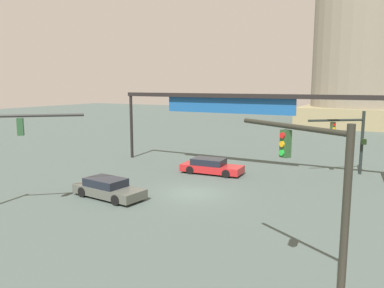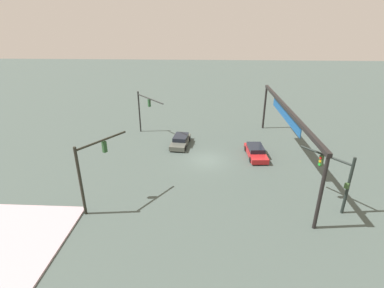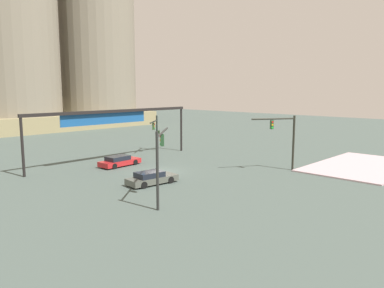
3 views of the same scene
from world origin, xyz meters
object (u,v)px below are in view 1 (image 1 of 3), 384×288
at_px(traffic_signal_near_corner, 351,135).
at_px(traffic_signal_cross_street, 319,183).
at_px(sedan_car_approaching, 211,166).
at_px(sedan_car_waiting_far, 108,188).

height_order(traffic_signal_near_corner, traffic_signal_cross_street, traffic_signal_cross_street).
distance_m(sedan_car_approaching, sedan_car_waiting_far, 9.46).
bearing_deg(sedan_car_waiting_far, traffic_signal_cross_street, -17.02).
height_order(sedan_car_approaching, sedan_car_waiting_far, same).
bearing_deg(sedan_car_approaching, sedan_car_waiting_far, -111.13).
distance_m(traffic_signal_cross_street, sedan_car_approaching, 18.78).
bearing_deg(sedan_car_approaching, traffic_signal_near_corner, 22.79).
relative_size(traffic_signal_cross_street, sedan_car_waiting_far, 1.19).
height_order(traffic_signal_cross_street, sedan_car_approaching, traffic_signal_cross_street).
height_order(traffic_signal_near_corner, sedan_car_approaching, traffic_signal_near_corner).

